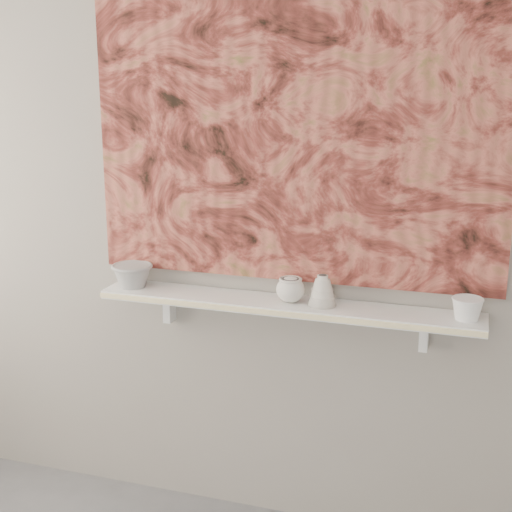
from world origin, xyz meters
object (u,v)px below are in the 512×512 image
at_px(bowl_grey, 132,275).
at_px(cup_cream, 290,290).
at_px(painting, 293,129).
at_px(bell_vessel, 322,290).
at_px(shelf, 285,305).
at_px(bowl_white, 467,308).

bearing_deg(bowl_grey, cup_cream, 0.00).
relative_size(painting, bell_vessel, 13.48).
distance_m(shelf, bowl_grey, 0.61).
distance_m(painting, bell_vessel, 0.58).
bearing_deg(painting, bowl_grey, -172.50).
relative_size(bowl_grey, bowl_white, 1.49).
bearing_deg(bowl_white, bell_vessel, 180.00).
bearing_deg(shelf, cup_cream, 0.00).
relative_size(bell_vessel, bowl_white, 1.05).
distance_m(shelf, bowl_white, 0.63).
relative_size(cup_cream, bowl_white, 0.97).
height_order(shelf, bowl_white, bowl_white).
bearing_deg(painting, bell_vessel, -30.84).
height_order(shelf, painting, painting).
relative_size(shelf, bowl_grey, 8.85).
bearing_deg(shelf, bowl_grey, 180.00).
xyz_separation_m(cup_cream, bell_vessel, (0.12, 0.00, 0.01)).
distance_m(cup_cream, bell_vessel, 0.12).
bearing_deg(bowl_white, cup_cream, 180.00).
xyz_separation_m(shelf, bell_vessel, (0.13, 0.00, 0.07)).
bearing_deg(bowl_white, painting, 172.70).
xyz_separation_m(bell_vessel, bowl_white, (0.49, 0.00, -0.02)).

